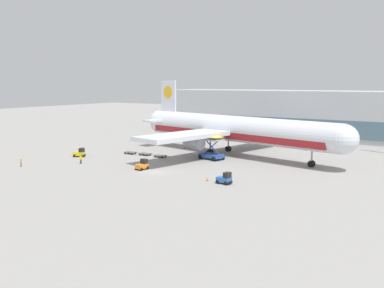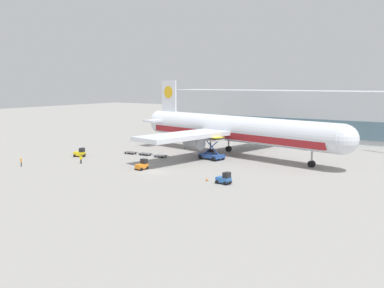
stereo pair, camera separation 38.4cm
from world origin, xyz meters
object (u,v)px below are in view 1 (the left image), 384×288
at_px(airplane_main, 231,129).
at_px(scissor_lift_loader, 212,150).
at_px(ground_crew_near, 81,158).
at_px(baggage_tug_foreground, 80,153).
at_px(ground_crew_far, 21,161).
at_px(baggage_dolly_third, 160,156).
at_px(baggage_tug_mid, 142,165).
at_px(baggage_tug_far, 225,179).
at_px(traffic_cone_near, 207,179).
at_px(baggage_dolly_lead, 130,152).
at_px(baggage_dolly_second, 145,154).

height_order(airplane_main, scissor_lift_loader, airplane_main).
bearing_deg(ground_crew_near, airplane_main, 22.57).
bearing_deg(baggage_tug_foreground, ground_crew_near, -61.37).
xyz_separation_m(ground_crew_near, ground_crew_far, (-7.58, -8.57, -0.00)).
xyz_separation_m(baggage_dolly_third, ground_crew_near, (-9.12, -14.74, 0.69)).
relative_size(baggage_tug_mid, baggage_tug_far, 0.99).
bearing_deg(baggage_tug_mid, traffic_cone_near, -90.15).
bearing_deg(baggage_tug_far, baggage_dolly_lead, 163.17).
bearing_deg(baggage_dolly_lead, traffic_cone_near, -27.69).
height_order(scissor_lift_loader, baggage_dolly_third, scissor_lift_loader).
bearing_deg(baggage_tug_far, baggage_dolly_third, 155.85).
height_order(scissor_lift_loader, baggage_tug_mid, scissor_lift_loader).
height_order(baggage_dolly_third, ground_crew_near, ground_crew_near).
relative_size(airplane_main, ground_crew_far, 31.63).
bearing_deg(scissor_lift_loader, baggage_dolly_second, -153.88).
distance_m(scissor_lift_loader, traffic_cone_near, 20.53).
relative_size(baggage_dolly_lead, baggage_dolly_third, 1.00).
bearing_deg(airplane_main, baggage_dolly_second, -132.74).
distance_m(airplane_main, baggage_dolly_second, 20.30).
bearing_deg(baggage_dolly_second, ground_crew_near, -109.50).
bearing_deg(scissor_lift_loader, baggage_dolly_lead, -155.56).
xyz_separation_m(baggage_tug_foreground, baggage_dolly_second, (10.90, 9.52, -0.49)).
height_order(airplane_main, ground_crew_near, airplane_main).
bearing_deg(baggage_dolly_third, ground_crew_far, -128.25).
distance_m(scissor_lift_loader, ground_crew_far, 38.82).
relative_size(airplane_main, scissor_lift_loader, 10.08).
bearing_deg(baggage_tug_mid, baggage_dolly_third, 27.54).
bearing_deg(baggage_dolly_second, ground_crew_far, -119.84).
relative_size(scissor_lift_loader, baggage_dolly_third, 1.53).
height_order(scissor_lift_loader, baggage_dolly_second, scissor_lift_loader).
bearing_deg(ground_crew_far, traffic_cone_near, 55.00).
distance_m(baggage_tug_mid, ground_crew_near, 14.58).
xyz_separation_m(baggage_tug_foreground, ground_crew_near, (6.34, -5.49, 0.20)).
bearing_deg(ground_crew_near, traffic_cone_near, -27.81).
distance_m(airplane_main, ground_crew_near, 33.72).
relative_size(scissor_lift_loader, baggage_tug_foreground, 2.06).
bearing_deg(baggage_dolly_second, baggage_tug_far, -29.34).
distance_m(airplane_main, scissor_lift_loader, 8.44).
distance_m(baggage_tug_foreground, baggage_dolly_lead, 11.37).
bearing_deg(ground_crew_far, airplane_main, 91.91).
distance_m(baggage_tug_far, ground_crew_far, 41.73).
relative_size(baggage_dolly_lead, ground_crew_near, 2.05).
bearing_deg(ground_crew_near, scissor_lift_loader, 14.07).
bearing_deg(baggage_dolly_lead, airplane_main, 28.02).
bearing_deg(baggage_dolly_third, baggage_dolly_lead, 178.53).
relative_size(baggage_tug_far, ground_crew_near, 1.42).
xyz_separation_m(baggage_dolly_second, traffic_cone_near, (25.04, -14.05, -0.03)).
height_order(scissor_lift_loader, baggage_dolly_lead, scissor_lift_loader).
bearing_deg(baggage_dolly_lead, ground_crew_near, -94.58).
bearing_deg(airplane_main, baggage_tug_mid, -92.37).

